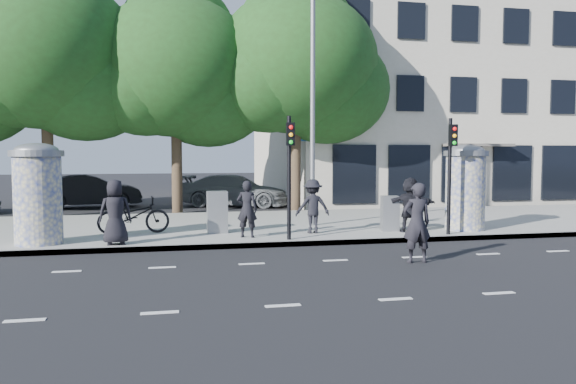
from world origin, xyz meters
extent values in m
plane|color=black|center=(0.00, 0.00, 0.00)|extent=(120.00, 120.00, 0.00)
cube|color=gray|center=(0.00, 7.50, 0.07)|extent=(40.00, 8.00, 0.15)
cube|color=slate|center=(0.00, 3.55, 0.07)|extent=(40.00, 0.10, 0.16)
cube|color=silver|center=(0.00, -2.20, 0.00)|extent=(32.00, 0.12, 0.01)
cube|color=silver|center=(0.00, 1.40, 0.00)|extent=(32.00, 0.12, 0.01)
cylinder|color=beige|center=(-7.20, 4.50, 1.30)|extent=(1.20, 1.20, 2.30)
cylinder|color=slate|center=(-7.20, 4.50, 2.53)|extent=(1.36, 1.36, 0.16)
ellipsoid|color=slate|center=(-7.20, 4.50, 2.61)|extent=(1.10, 1.10, 0.38)
cylinder|color=beige|center=(5.20, 4.70, 1.30)|extent=(1.20, 1.20, 2.30)
cylinder|color=slate|center=(5.20, 4.70, 2.53)|extent=(1.36, 1.36, 0.16)
ellipsoid|color=slate|center=(5.20, 4.70, 2.61)|extent=(1.10, 1.10, 0.38)
cylinder|color=black|center=(-0.60, 3.85, 1.85)|extent=(0.11, 0.11, 3.40)
cube|color=black|center=(-0.60, 3.67, 3.05)|extent=(0.22, 0.14, 0.62)
cylinder|color=black|center=(4.20, 3.85, 1.85)|extent=(0.11, 0.11, 3.40)
cube|color=black|center=(4.20, 3.67, 3.05)|extent=(0.22, 0.14, 0.62)
cylinder|color=slate|center=(0.80, 6.70, 4.15)|extent=(0.16, 0.16, 8.00)
cylinder|color=#38281C|center=(-8.50, 12.50, 2.36)|extent=(0.44, 0.44, 4.73)
ellipsoid|color=#1D3D16|center=(-8.50, 12.50, 6.51)|extent=(7.20, 7.20, 6.12)
cylinder|color=#38281C|center=(-3.50, 12.70, 2.21)|extent=(0.44, 0.44, 4.41)
ellipsoid|color=#1D3D16|center=(-3.50, 12.70, 6.08)|extent=(6.80, 6.80, 5.78)
cylinder|color=#38281C|center=(1.50, 12.30, 2.29)|extent=(0.44, 0.44, 4.59)
ellipsoid|color=#1D3D16|center=(1.50, 12.30, 6.32)|extent=(7.00, 7.00, 5.95)
cube|color=#B9B19B|center=(12.00, 20.00, 6.00)|extent=(20.00, 15.00, 12.00)
cube|color=black|center=(12.00, 12.45, 1.60)|extent=(18.00, 0.10, 2.60)
cube|color=#59544C|center=(10.00, 12.10, 2.90)|extent=(3.20, 0.90, 0.12)
cube|color=#194C8C|center=(2.50, 12.45, 3.20)|extent=(1.60, 0.06, 0.30)
imported|color=black|center=(-5.21, 3.94, 1.01)|extent=(0.90, 0.65, 1.71)
imported|color=black|center=(-1.68, 4.49, 0.96)|extent=(0.69, 0.57, 1.62)
imported|color=black|center=(0.35, 4.93, 0.95)|extent=(1.04, 0.60, 1.61)
imported|color=black|center=(3.29, 4.54, 0.98)|extent=(1.64, 1.00, 1.66)
imported|color=black|center=(1.76, 0.78, 0.93)|extent=(0.68, 0.45, 1.86)
imported|color=black|center=(-4.87, 5.92, 0.70)|extent=(0.93, 2.14, 1.09)
cube|color=gray|center=(-2.43, 5.58, 0.77)|extent=(0.60, 0.44, 1.25)
cube|color=gray|center=(2.78, 4.87, 0.69)|extent=(0.56, 0.44, 1.08)
imported|color=black|center=(-7.46, 16.15, 0.76)|extent=(2.35, 4.81, 1.52)
imported|color=slate|center=(-0.77, 15.32, 0.75)|extent=(3.86, 5.56, 1.50)
camera|label=1|loc=(-3.82, -11.19, 2.54)|focal=35.00mm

